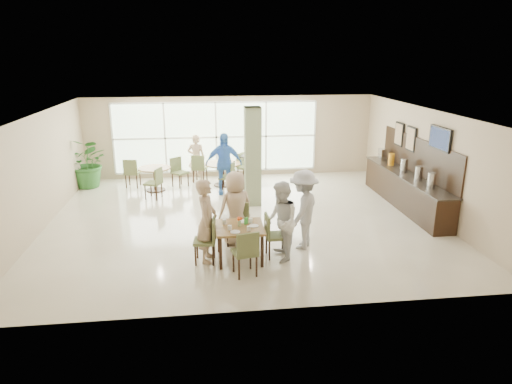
{
  "coord_description": "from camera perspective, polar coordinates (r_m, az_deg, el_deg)",
  "views": [
    {
      "loc": [
        -1.04,
        -11.29,
        4.21
      ],
      "look_at": [
        0.2,
        -1.2,
        1.1
      ],
      "focal_mm": 32.0,
      "sensor_mm": 36.0,
      "label": 1
    }
  ],
  "objects": [
    {
      "name": "framed_art_b",
      "position": [
        14.59,
        17.46,
        6.92
      ],
      "size": [
        0.05,
        0.55,
        0.7
      ],
      "color": "black",
      "rests_on": "ground"
    },
    {
      "name": "teen_right",
      "position": [
        9.51,
        3.13,
        -3.72
      ],
      "size": [
        0.65,
        0.83,
        1.7
      ],
      "primitive_type": "imported",
      "rotation": [
        0.0,
        0.0,
        -1.57
      ],
      "color": "white",
      "rests_on": "ground"
    },
    {
      "name": "potted_plant",
      "position": [
        15.7,
        -20.21,
        3.47
      ],
      "size": [
        1.87,
        1.87,
        1.63
      ],
      "primitive_type": "imported",
      "rotation": [
        0.0,
        0.0,
        -0.33
      ],
      "color": "#2C6729",
      "rests_on": "ground"
    },
    {
      "name": "teen_far",
      "position": [
        10.33,
        -2.55,
        -2.01
      ],
      "size": [
        0.94,
        0.72,
        1.69
      ],
      "primitive_type": "imported",
      "rotation": [
        0.0,
        0.0,
        3.51
      ],
      "color": "tan",
      "rests_on": "ground"
    },
    {
      "name": "wall_tv",
      "position": [
        12.42,
        22.01,
        6.23
      ],
      "size": [
        0.06,
        1.0,
        0.58
      ],
      "color": "black",
      "rests_on": "ground"
    },
    {
      "name": "room_shell",
      "position": [
        11.61,
        -1.71,
        4.53
      ],
      "size": [
        10.0,
        10.0,
        10.0
      ],
      "color": "white",
      "rests_on": "ground"
    },
    {
      "name": "tabletop_clutter",
      "position": [
        9.49,
        -1.94,
        -4.0
      ],
      "size": [
        0.74,
        0.78,
        0.21
      ],
      "color": "white",
      "rests_on": "main_table"
    },
    {
      "name": "window_bank",
      "position": [
        16.01,
        -5.0,
        6.83
      ],
      "size": [
        7.0,
        0.04,
        7.0
      ],
      "color": "silver",
      "rests_on": "ground"
    },
    {
      "name": "chairs_main_table",
      "position": [
        9.66,
        -1.9,
        -5.76
      ],
      "size": [
        2.0,
        2.05,
        0.95
      ],
      "color": "#535E34",
      "rests_on": "ground"
    },
    {
      "name": "adult_standing",
      "position": [
        15.52,
        -7.46,
        4.22
      ],
      "size": [
        0.65,
        0.48,
        1.62
      ],
      "primitive_type": "imported",
      "rotation": [
        0.0,
        0.0,
        2.97
      ],
      "color": "tan",
      "rests_on": "ground"
    },
    {
      "name": "main_table",
      "position": [
        9.56,
        -2.07,
        -4.79
      ],
      "size": [
        1.0,
        1.0,
        0.75
      ],
      "color": "brown",
      "rests_on": "ground"
    },
    {
      "name": "column",
      "position": [
        12.89,
        -0.42,
        4.41
      ],
      "size": [
        0.45,
        0.45,
        2.8
      ],
      "primitive_type": "cube",
      "color": "#717D57",
      "rests_on": "ground"
    },
    {
      "name": "adult_b",
      "position": [
        15.04,
        -0.76,
        3.74
      ],
      "size": [
        0.8,
        1.48,
        1.52
      ],
      "primitive_type": "imported",
      "rotation": [
        0.0,
        0.0,
        -1.43
      ],
      "color": "white",
      "rests_on": "ground"
    },
    {
      "name": "framed_art_a",
      "position": [
        13.87,
        18.79,
        6.31
      ],
      "size": [
        0.05,
        0.55,
        0.7
      ],
      "color": "black",
      "rests_on": "ground"
    },
    {
      "name": "buffet_counter",
      "position": [
        13.62,
        18.21,
        0.56
      ],
      "size": [
        0.64,
        4.7,
        1.95
      ],
      "color": "black",
      "rests_on": "ground"
    },
    {
      "name": "ground",
      "position": [
        12.1,
        -1.64,
        -3.37
      ],
      "size": [
        10.0,
        10.0,
        0.0
      ],
      "primitive_type": "plane",
      "color": "beige",
      "rests_on": "ground"
    },
    {
      "name": "teen_left",
      "position": [
        9.5,
        -6.16,
        -3.59
      ],
      "size": [
        0.53,
        0.71,
        1.77
      ],
      "primitive_type": "imported",
      "rotation": [
        0.0,
        0.0,
        1.39
      ],
      "color": "tan",
      "rests_on": "ground"
    },
    {
      "name": "teen_standing",
      "position": [
        10.13,
        5.91,
        -2.19
      ],
      "size": [
        1.18,
        1.33,
        1.79
      ],
      "primitive_type": "imported",
      "rotation": [
        0.0,
        0.0,
        -2.13
      ],
      "color": "#B1B0B3",
      "rests_on": "ground"
    },
    {
      "name": "round_table_left",
      "position": [
        14.78,
        -12.54,
        2.28
      ],
      "size": [
        1.02,
        1.02,
        0.75
      ],
      "color": "brown",
      "rests_on": "ground"
    },
    {
      "name": "adult_a",
      "position": [
        14.06,
        -4.05,
        3.56
      ],
      "size": [
        1.12,
        0.65,
        1.9
      ],
      "primitive_type": "imported",
      "rotation": [
        0.0,
        0.0,
        0.02
      ],
      "color": "#457FD0",
      "rests_on": "ground"
    },
    {
      "name": "round_table_right",
      "position": [
        15.04,
        -4.2,
        3.01
      ],
      "size": [
        1.16,
        1.16,
        0.75
      ],
      "color": "brown",
      "rests_on": "ground"
    },
    {
      "name": "chairs_table_left",
      "position": [
        14.8,
        -12.48,
        1.98
      ],
      "size": [
        2.11,
        1.9,
        0.95
      ],
      "color": "#535E34",
      "rests_on": "ground"
    },
    {
      "name": "chairs_table_right",
      "position": [
        15.13,
        -4.03,
        2.67
      ],
      "size": [
        2.13,
        1.85,
        0.95
      ],
      "color": "#535E34",
      "rests_on": "ground"
    }
  ]
}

